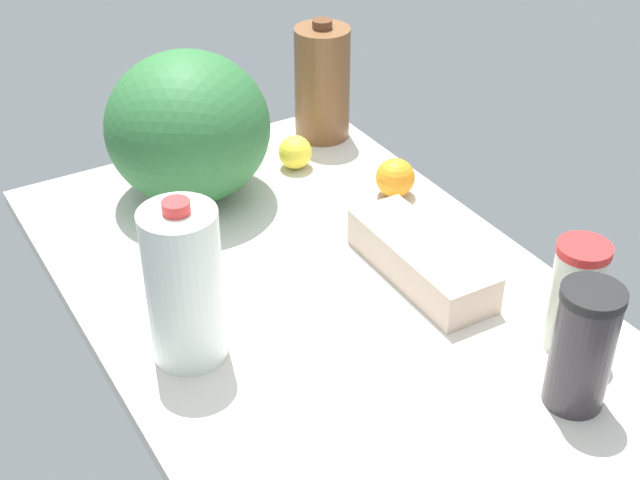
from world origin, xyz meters
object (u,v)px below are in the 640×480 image
object	(u,v)px
milk_jug	(184,285)
watermelon	(188,128)
egg_carton	(421,259)
orange_beside_bowl	(395,178)
tumbler_cup	(575,296)
chocolate_milk_jug	(322,83)
lemon_by_jug	(295,152)
shaker_bottle	(582,347)

from	to	relation	value
milk_jug	watermelon	bearing A→B (deg)	155.62
egg_carton	orange_beside_bowl	size ratio (longest dim) A/B	3.93
orange_beside_bowl	egg_carton	bearing A→B (deg)	-25.48
tumbler_cup	chocolate_milk_jug	distance (cm)	80.97
watermelon	orange_beside_bowl	world-z (taller)	watermelon
egg_carton	lemon_by_jug	xyz separation A→B (cm)	(-44.67, 0.45, 0.04)
shaker_bottle	chocolate_milk_jug	distance (cm)	91.25
lemon_by_jug	orange_beside_bowl	xyz separation A→B (cm)	(19.93, 11.34, 0.38)
egg_carton	watermelon	distance (cm)	51.80
shaker_bottle	chocolate_milk_jug	bearing A→B (deg)	172.50
egg_carton	tumbler_cup	distance (cm)	28.41
milk_jug	shaker_bottle	world-z (taller)	milk_jug
tumbler_cup	watermelon	world-z (taller)	watermelon
egg_carton	orange_beside_bowl	xyz separation A→B (cm)	(-24.74, 11.79, 0.42)
shaker_bottle	watermelon	xyz separation A→B (cm)	(-81.35, -23.18, 4.70)
milk_jug	orange_beside_bowl	size ratio (longest dim) A/B	3.49
egg_carton	lemon_by_jug	world-z (taller)	same
shaker_bottle	orange_beside_bowl	distance (cm)	61.94
tumbler_cup	orange_beside_bowl	distance (cm)	51.43
watermelon	orange_beside_bowl	bearing A→B (deg)	58.76
milk_jug	shaker_bottle	bearing A→B (deg)	48.80
chocolate_milk_jug	lemon_by_jug	distance (cm)	18.14
egg_carton	shaker_bottle	bearing A→B (deg)	2.32
shaker_bottle	lemon_by_jug	xyz separation A→B (cm)	(-80.60, -0.44, -6.40)
milk_jug	egg_carton	size ratio (longest dim) A/B	0.89
lemon_by_jug	milk_jug	bearing A→B (deg)	-44.71
milk_jug	lemon_by_jug	distance (cm)	61.18
milk_jug	orange_beside_bowl	distance (cm)	59.27
shaker_bottle	milk_jug	bearing A→B (deg)	-131.20
milk_jug	tumbler_cup	bearing A→B (deg)	61.24
shaker_bottle	chocolate_milk_jug	world-z (taller)	chocolate_milk_jug
tumbler_cup	shaker_bottle	world-z (taller)	shaker_bottle
watermelon	orange_beside_bowl	xyz separation A→B (cm)	(20.67, 34.07, -10.72)
egg_carton	orange_beside_bowl	distance (cm)	27.41
milk_jug	watermelon	world-z (taller)	watermelon
egg_carton	watermelon	size ratio (longest dim) A/B	0.97
watermelon	lemon_by_jug	size ratio (longest dim) A/B	4.49
chocolate_milk_jug	orange_beside_bowl	bearing A→B (deg)	-1.95
milk_jug	egg_carton	xyz separation A→B (cm)	(1.70, 42.09, -9.32)
watermelon	lemon_by_jug	world-z (taller)	watermelon
watermelon	tumbler_cup	bearing A→B (deg)	23.54
egg_carton	chocolate_milk_jug	distance (cm)	56.69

